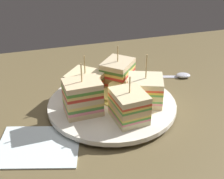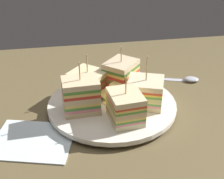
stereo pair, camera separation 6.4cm
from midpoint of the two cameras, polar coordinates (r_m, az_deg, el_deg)
The scene contains 10 objects.
ground_plane at distance 66.53cm, azimuth 2.74°, elevation -4.30°, with size 101.37×73.57×1.80cm, color brown.
plate at distance 65.48cm, azimuth 2.78°, elevation -2.89°, with size 25.72×25.72×1.72cm.
sandwich_wedge_0 at distance 67.49cm, azimuth -1.55°, elevation 1.18°, with size 9.23×9.17×8.68cm.
sandwich_wedge_1 at distance 60.84cm, azimuth -2.48°, elevation -1.17°, with size 7.03×5.36×10.22cm.
sandwich_wedge_2 at distance 58.71cm, azimuth 5.47°, elevation -3.15°, with size 6.23×7.34×8.77cm.
sandwich_wedge_3 at distance 64.08cm, azimuth 8.68°, elevation -0.53°, with size 8.57×8.24×10.30cm.
sandwich_wedge_4 at distance 69.17cm, azimuth 4.21°, elevation 2.49°, with size 8.59×8.69×9.58cm.
chip_pile at distance 65.38cm, azimuth 3.59°, elevation -0.65°, with size 6.78×6.01×3.23cm.
spoon at distance 79.29cm, azimuth 14.26°, elevation 1.73°, with size 15.68×6.44×1.00cm.
napkin at distance 58.53cm, azimuth -10.68°, elevation -8.80°, with size 13.87×11.23×0.50cm, color white.
Camera 2 is at (-9.73, -54.68, 35.87)cm, focal length 52.06 mm.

